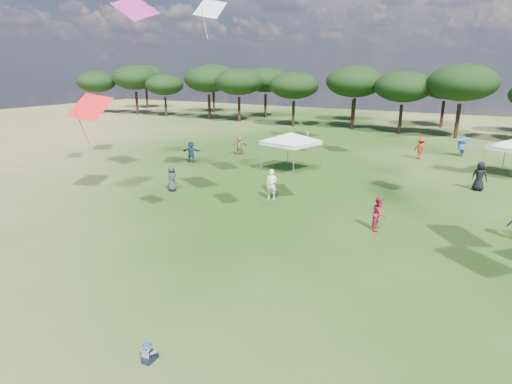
% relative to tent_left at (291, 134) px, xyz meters
% --- Properties ---
extents(tree_line, '(108.78, 17.63, 7.77)m').
position_rel_tent_left_xyz_m(tree_line, '(7.91, 25.20, 2.76)').
color(tree_line, black).
rests_on(tree_line, ground).
extents(tent_left, '(6.23, 6.23, 3.09)m').
position_rel_tent_left_xyz_m(tent_left, '(0.00, 0.00, 0.00)').
color(tent_left, gray).
rests_on(tent_left, ground).
extents(toddler, '(0.39, 0.43, 0.57)m').
position_rel_tent_left_xyz_m(toddler, '(5.69, -20.54, -2.41)').
color(toddler, black).
rests_on(toddler, ground).
extents(festival_crowd, '(29.60, 21.75, 1.88)m').
position_rel_tent_left_xyz_m(festival_crowd, '(6.29, 2.45, -1.81)').
color(festival_crowd, navy).
rests_on(festival_crowd, ground).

